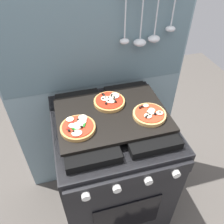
{
  "coord_description": "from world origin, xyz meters",
  "views": [
    {
      "loc": [
        -0.22,
        -0.81,
        1.66
      ],
      "look_at": [
        0.0,
        0.0,
        0.93
      ],
      "focal_mm": 36.76,
      "sensor_mm": 36.0,
      "label": 1
    }
  ],
  "objects_px": {
    "baking_tray": "(112,115)",
    "pizza_center": "(109,101)",
    "stove": "(112,169)",
    "pizza_left": "(78,127)",
    "pizza_right": "(150,114)"
  },
  "relations": [
    {
      "from": "pizza_left",
      "to": "pizza_right",
      "type": "height_order",
      "value": "same"
    },
    {
      "from": "pizza_right",
      "to": "pizza_center",
      "type": "xyz_separation_m",
      "value": [
        -0.16,
        0.15,
        0.0
      ]
    },
    {
      "from": "pizza_left",
      "to": "pizza_right",
      "type": "distance_m",
      "value": 0.35
    },
    {
      "from": "baking_tray",
      "to": "pizza_right",
      "type": "relative_size",
      "value": 3.37
    },
    {
      "from": "baking_tray",
      "to": "pizza_center",
      "type": "bearing_deg",
      "value": 83.66
    },
    {
      "from": "baking_tray",
      "to": "pizza_right",
      "type": "distance_m",
      "value": 0.18
    },
    {
      "from": "pizza_right",
      "to": "pizza_center",
      "type": "distance_m",
      "value": 0.22
    },
    {
      "from": "pizza_center",
      "to": "stove",
      "type": "bearing_deg",
      "value": -96.22
    },
    {
      "from": "stove",
      "to": "pizza_center",
      "type": "relative_size",
      "value": 5.62
    },
    {
      "from": "stove",
      "to": "pizza_right",
      "type": "bearing_deg",
      "value": -20.56
    },
    {
      "from": "stove",
      "to": "pizza_right",
      "type": "relative_size",
      "value": 5.62
    },
    {
      "from": "pizza_right",
      "to": "stove",
      "type": "bearing_deg",
      "value": 159.44
    },
    {
      "from": "pizza_left",
      "to": "pizza_center",
      "type": "bearing_deg",
      "value": 37.77
    },
    {
      "from": "stove",
      "to": "pizza_left",
      "type": "height_order",
      "value": "pizza_left"
    },
    {
      "from": "pizza_left",
      "to": "pizza_right",
      "type": "bearing_deg",
      "value": -0.64
    }
  ]
}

